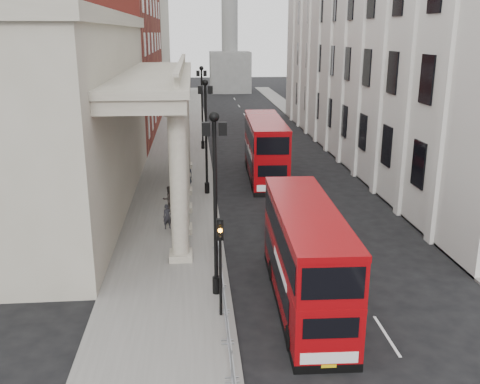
{
  "coord_description": "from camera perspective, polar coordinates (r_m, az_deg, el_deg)",
  "views": [
    {
      "loc": [
        -1.42,
        -18.17,
        11.56
      ],
      "look_at": [
        1.01,
        10.11,
        3.1
      ],
      "focal_mm": 40.0,
      "sensor_mm": 36.0,
      "label": 1
    }
  ],
  "objects": [
    {
      "name": "portico_building",
      "position": [
        37.7,
        -18.94,
        7.23
      ],
      "size": [
        9.0,
        28.0,
        12.0
      ],
      "primitive_type": "cube",
      "color": "gray",
      "rests_on": "ground"
    },
    {
      "name": "lamp_post_mid",
      "position": [
        38.75,
        -3.65,
        6.69
      ],
      "size": [
        1.05,
        0.44,
        8.32
      ],
      "color": "black",
      "rests_on": "sidewalk_west"
    },
    {
      "name": "traffic_light",
      "position": [
        21.87,
        -2.12,
        -6.15
      ],
      "size": [
        0.28,
        0.33,
        4.3
      ],
      "color": "black",
      "rests_on": "sidewalk_west"
    },
    {
      "name": "lamp_post_north",
      "position": [
        54.58,
        -4.07,
        9.57
      ],
      "size": [
        1.05,
        0.44,
        8.32
      ],
      "color": "black",
      "rests_on": "sidewalk_west"
    },
    {
      "name": "bus_near",
      "position": [
        23.48,
        7.0,
        -6.66
      ],
      "size": [
        2.8,
        10.42,
        4.47
      ],
      "rotation": [
        0.0,
        0.0,
        -0.03
      ],
      "color": "#8F060A",
      "rests_on": "ground"
    },
    {
      "name": "bus_far",
      "position": [
        44.02,
        2.71,
        4.77
      ],
      "size": [
        3.13,
        11.38,
        4.87
      ],
      "rotation": [
        0.0,
        0.0,
        -0.04
      ],
      "color": "maroon",
      "rests_on": "ground"
    },
    {
      "name": "sidewalk_east",
      "position": [
        51.72,
        12.01,
        3.39
      ],
      "size": [
        3.0,
        140.0,
        0.12
      ],
      "primitive_type": "cube",
      "color": "slate",
      "rests_on": "ground"
    },
    {
      "name": "pedestrian_b",
      "position": [
        35.81,
        -7.61,
        -0.72
      ],
      "size": [
        1.05,
        0.97,
        1.73
      ],
      "primitive_type": "imported",
      "rotation": [
        0.0,
        0.0,
        3.63
      ],
      "color": "black",
      "rests_on": "sidewalk_west"
    },
    {
      "name": "pedestrian_a",
      "position": [
        32.69,
        -7.75,
        -2.61
      ],
      "size": [
        0.65,
        0.54,
        1.53
      ],
      "primitive_type": "imported",
      "rotation": [
        0.0,
        0.0,
        0.37
      ],
      "color": "black",
      "rests_on": "sidewalk_west"
    },
    {
      "name": "brick_building",
      "position": [
        66.79,
        -13.23,
        15.71
      ],
      "size": [
        9.0,
        32.0,
        22.0
      ],
      "primitive_type": "cube",
      "color": "maroon",
      "rests_on": "ground"
    },
    {
      "name": "crowd_barriers",
      "position": [
        23.14,
        -1.71,
        -11.47
      ],
      "size": [
        0.5,
        18.75,
        1.1
      ],
      "color": "gray",
      "rests_on": "sidewalk_west"
    },
    {
      "name": "monument_column",
      "position": [
        110.51,
        -1.12,
        18.9
      ],
      "size": [
        8.0,
        8.0,
        54.2
      ],
      "color": "#60605E",
      "rests_on": "ground"
    },
    {
      "name": "pedestrian_c",
      "position": [
        42.29,
        -5.62,
        2.01
      ],
      "size": [
        0.98,
        0.84,
        1.69
      ],
      "primitive_type": "imported",
      "rotation": [
        0.0,
        0.0,
        5.84
      ],
      "color": "black",
      "rests_on": "sidewalk_west"
    },
    {
      "name": "kerb",
      "position": [
        49.54,
        -3.2,
        3.17
      ],
      "size": [
        0.2,
        140.0,
        0.14
      ],
      "primitive_type": "cube",
      "color": "slate",
      "rests_on": "ground"
    },
    {
      "name": "lamp_post_south",
      "position": [
        23.16,
        -2.67,
        -0.1
      ],
      "size": [
        1.05,
        0.44,
        8.32
      ],
      "color": "black",
      "rests_on": "sidewalk_west"
    },
    {
      "name": "west_building_far",
      "position": [
        98.6,
        -10.58,
        15.43
      ],
      "size": [
        9.0,
        30.0,
        20.0
      ],
      "primitive_type": "cube",
      "color": "gray",
      "rests_on": "ground"
    },
    {
      "name": "east_building",
      "position": [
        53.12,
        14.91,
        17.09
      ],
      "size": [
        8.0,
        55.0,
        25.0
      ],
      "primitive_type": "cube",
      "color": "beige",
      "rests_on": "ground"
    },
    {
      "name": "sidewalk_west",
      "position": [
        49.55,
        -6.61,
        3.07
      ],
      "size": [
        6.0,
        140.0,
        0.12
      ],
      "primitive_type": "cube",
      "color": "slate",
      "rests_on": "ground"
    },
    {
      "name": "ground",
      "position": [
        21.58,
        -0.38,
        -15.78
      ],
      "size": [
        260.0,
        260.0,
        0.0
      ],
      "primitive_type": "plane",
      "color": "black",
      "rests_on": "ground"
    }
  ]
}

